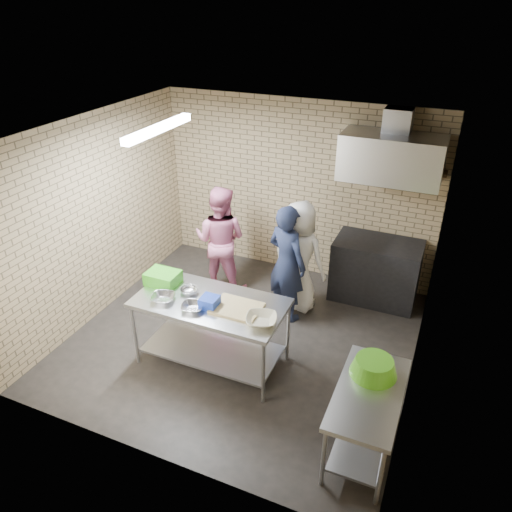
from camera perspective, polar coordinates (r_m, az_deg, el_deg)
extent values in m
plane|color=black|center=(6.47, -1.53, -9.58)|extent=(4.20, 4.20, 0.00)
plane|color=black|center=(5.24, -1.93, 14.23)|extent=(4.20, 4.20, 0.00)
cube|color=#9E8863|center=(7.43, 4.82, 7.68)|extent=(4.20, 0.06, 2.70)
cube|color=#9E8863|center=(4.30, -13.12, -10.47)|extent=(4.20, 0.06, 2.70)
cube|color=#9E8863|center=(6.81, -18.03, 4.26)|extent=(0.06, 4.00, 2.70)
cube|color=#9E8863|center=(5.31, 19.37, -3.18)|extent=(0.06, 4.00, 2.70)
cube|color=silver|center=(5.89, -5.19, -8.79)|extent=(1.74, 0.87, 0.87)
cube|color=silver|center=(5.06, 12.61, -18.18)|extent=(0.60, 1.20, 0.75)
cube|color=black|center=(7.23, 13.77, -1.65)|extent=(1.20, 0.70, 0.90)
cube|color=silver|center=(6.63, 15.52, 10.96)|extent=(1.30, 0.60, 0.60)
cube|color=#A5A8AD|center=(6.65, 16.26, 14.98)|extent=(0.35, 0.30, 0.30)
cube|color=#3F2B19|center=(6.83, 18.08, 9.51)|extent=(0.80, 0.20, 0.04)
cube|color=white|center=(5.74, -11.31, 14.39)|extent=(0.10, 1.25, 0.08)
cube|color=green|center=(6.00, -10.80, -2.52)|extent=(0.39, 0.29, 0.16)
cube|color=#1838B9|center=(5.51, -5.44, -5.39)|extent=(0.19, 0.19, 0.13)
cube|color=#D7BC7C|center=(5.48, -2.24, -6.09)|extent=(0.53, 0.41, 0.03)
imported|color=silver|center=(5.70, -10.80, -4.85)|extent=(0.34, 0.34, 0.07)
imported|color=silver|center=(5.78, -7.80, -4.07)|extent=(0.26, 0.26, 0.07)
imported|color=silver|center=(5.50, -7.40, -5.94)|extent=(0.31, 0.31, 0.06)
imported|color=beige|center=(5.25, 0.63, -7.47)|extent=(0.42, 0.42, 0.08)
cylinder|color=#B22619|center=(6.82, 16.13, 10.76)|extent=(0.07, 0.07, 0.18)
cylinder|color=green|center=(6.79, 19.47, 10.03)|extent=(0.06, 0.06, 0.15)
imported|color=#161C37|center=(6.46, 3.61, -0.87)|extent=(0.71, 0.59, 1.65)
imported|color=#D16E96|center=(7.10, -4.16, 1.90)|extent=(0.84, 0.68, 1.62)
imported|color=white|center=(6.68, 4.99, -0.12)|extent=(0.87, 0.65, 1.60)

